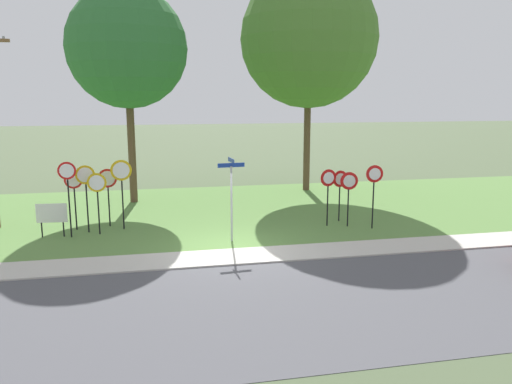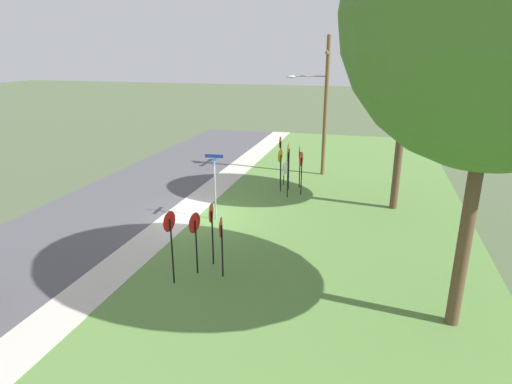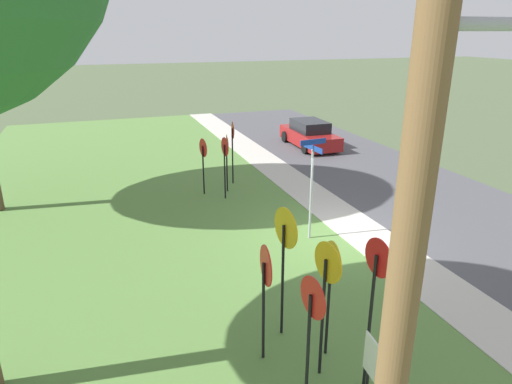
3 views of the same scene
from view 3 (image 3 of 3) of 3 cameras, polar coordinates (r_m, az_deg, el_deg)
ground_plane at (r=13.87m, az=10.46°, el=-5.58°), size 160.00×160.00×0.00m
road_asphalt at (r=16.66m, az=24.98°, el=-2.77°), size 44.00×6.40×0.01m
sidewalk_strip at (r=14.25m, az=13.27°, el=-4.96°), size 44.00×1.60×0.06m
grass_median at (r=12.26m, az=-15.09°, el=-9.42°), size 44.00×12.00×0.04m
stop_sign_near_left at (r=8.62m, az=3.66°, el=-6.50°), size 0.79×0.14×2.72m
stop_sign_near_right at (r=8.10m, az=1.17°, el=-10.90°), size 0.74×0.12×2.31m
stop_sign_far_left at (r=8.32m, az=9.52°, el=-10.27°), size 0.71×0.12×2.33m
stop_sign_far_center at (r=7.56m, az=14.76°, el=-11.26°), size 0.64×0.11×2.79m
stop_sign_far_right at (r=7.27m, az=7.00°, el=-15.10°), size 0.68×0.12×2.31m
stop_sign_center_tall at (r=7.74m, az=8.84°, el=-11.06°), size 0.71×0.14×2.57m
yield_sign_near_left at (r=16.14m, az=-3.90°, el=4.86°), size 0.68×0.12×2.28m
yield_sign_near_right at (r=17.78m, az=-2.92°, el=6.82°), size 0.67×0.13×2.50m
yield_sign_far_left at (r=16.72m, az=-6.63°, el=4.86°), size 0.68×0.16×2.12m
yield_sign_far_right at (r=16.93m, az=-3.63°, el=5.33°), size 0.70×0.14×2.19m
street_name_post at (r=12.93m, az=7.03°, el=1.38°), size 0.96×0.81×2.99m
utility_pole at (r=3.30m, az=21.03°, el=-6.80°), size 2.10×2.51×8.10m
notice_board at (r=7.69m, az=15.56°, el=-21.37°), size 1.10×0.13×1.25m
parked_sedan_distant at (r=24.35m, az=6.77°, el=7.20°), size 4.34×1.95×1.39m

